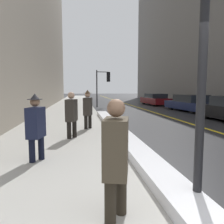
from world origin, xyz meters
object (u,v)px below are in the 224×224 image
(pedestrian_in_fedora, at_px, (88,108))
(traffic_light_near, at_px, (104,81))
(parked_car_maroon, at_px, (155,99))
(pedestrian_trailing, at_px, (116,154))
(parked_car_navy, at_px, (190,103))
(pedestrian_with_shoulder_bag, at_px, (36,125))
(pedestrian_nearside, at_px, (71,113))

(pedestrian_in_fedora, bearing_deg, traffic_light_near, -175.61)
(traffic_light_near, relative_size, parked_car_maroon, 0.75)
(pedestrian_trailing, xyz_separation_m, parked_car_maroon, (7.40, 19.32, -0.27))
(pedestrian_in_fedora, bearing_deg, parked_car_navy, 142.84)
(pedestrian_trailing, distance_m, pedestrian_with_shoulder_bag, 2.86)
(pedestrian_trailing, height_order, pedestrian_nearside, pedestrian_nearside)
(pedestrian_with_shoulder_bag, relative_size, parked_car_maroon, 0.34)
(pedestrian_nearside, height_order, pedestrian_in_fedora, pedestrian_in_fedora)
(pedestrian_nearside, distance_m, parked_car_maroon, 16.70)
(pedestrian_in_fedora, height_order, parked_car_maroon, pedestrian_in_fedora)
(pedestrian_trailing, xyz_separation_m, pedestrian_with_shoulder_bag, (-1.42, 2.48, -0.01))
(pedestrian_in_fedora, distance_m, parked_car_navy, 10.02)
(traffic_light_near, relative_size, pedestrian_trailing, 2.22)
(pedestrian_in_fedora, bearing_deg, parked_car_maroon, 164.01)
(traffic_light_near, height_order, pedestrian_nearside, traffic_light_near)
(pedestrian_with_shoulder_bag, distance_m, pedestrian_nearside, 2.36)
(traffic_light_near, bearing_deg, parked_car_navy, -47.59)
(pedestrian_in_fedora, relative_size, parked_car_navy, 0.33)
(pedestrian_with_shoulder_bag, distance_m, parked_car_navy, 13.67)
(pedestrian_with_shoulder_bag, height_order, pedestrian_in_fedora, pedestrian_in_fedora)
(pedestrian_with_shoulder_bag, bearing_deg, pedestrian_nearside, 176.70)
(pedestrian_nearside, relative_size, parked_car_navy, 0.32)
(traffic_light_near, xyz_separation_m, pedestrian_in_fedora, (-1.96, -11.37, -1.55))
(traffic_light_near, bearing_deg, pedestrian_in_fedora, -106.25)
(traffic_light_near, height_order, parked_car_maroon, traffic_light_near)
(traffic_light_near, distance_m, pedestrian_in_fedora, 11.64)
(pedestrian_nearside, distance_m, pedestrian_in_fedora, 1.77)
(traffic_light_near, xyz_separation_m, pedestrian_with_shoulder_bag, (-3.27, -15.29, -1.59))
(pedestrian_trailing, bearing_deg, pedestrian_nearside, -157.30)
(parked_car_maroon, bearing_deg, traffic_light_near, 102.17)
(parked_car_navy, relative_size, parked_car_maroon, 1.08)
(parked_car_navy, distance_m, parked_car_maroon, 6.67)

